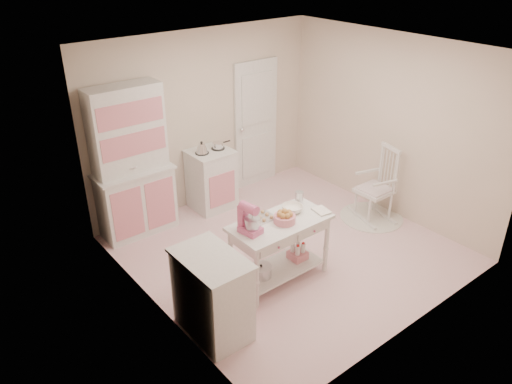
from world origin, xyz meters
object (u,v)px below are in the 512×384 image
(base_cabinet, at_px, (212,295))
(stand_mixer, at_px, (250,219))
(rocking_chair, at_px, (375,184))
(bread_basket, at_px, (285,219))
(work_table, at_px, (280,250))
(hutch, at_px, (132,163))
(stove, at_px, (211,179))

(base_cabinet, relative_size, stand_mixer, 2.71)
(rocking_chair, height_order, bread_basket, rocking_chair)
(base_cabinet, relative_size, work_table, 0.77)
(bread_basket, bearing_deg, hutch, 111.44)
(stove, height_order, base_cabinet, same)
(stove, bearing_deg, rocking_chair, -46.89)
(stove, bearing_deg, work_table, -101.04)
(work_table, bearing_deg, hutch, 111.43)
(hutch, distance_m, rocking_chair, 3.40)
(hutch, xyz_separation_m, bread_basket, (0.83, -2.11, -0.19))
(stove, relative_size, stand_mixer, 2.71)
(base_cabinet, xyz_separation_m, rocking_chair, (3.16, 0.51, 0.09))
(stand_mixer, bearing_deg, hutch, 91.37)
(stove, xyz_separation_m, work_table, (-0.39, -2.01, -0.06))
(rocking_chair, bearing_deg, stove, 148.20)
(hutch, relative_size, bread_basket, 8.32)
(hutch, xyz_separation_m, stand_mixer, (0.39, -2.04, -0.07))
(base_cabinet, xyz_separation_m, bread_basket, (1.15, 0.20, 0.39))
(rocking_chair, relative_size, stand_mixer, 3.24)
(hutch, height_order, bread_basket, hutch)
(rocking_chair, bearing_deg, base_cabinet, -155.77)
(base_cabinet, xyz_separation_m, stand_mixer, (0.71, 0.27, 0.51))
(rocking_chair, bearing_deg, work_table, -157.75)
(rocking_chair, relative_size, bread_basket, 4.40)
(base_cabinet, bearing_deg, work_table, 12.65)
(work_table, bearing_deg, rocking_chair, 7.15)
(rocking_chair, distance_m, stand_mixer, 2.50)
(stand_mixer, bearing_deg, work_table, -12.14)
(work_table, bearing_deg, stove, 78.96)
(hutch, bearing_deg, stove, -2.39)
(hutch, distance_m, stove, 1.33)
(stove, xyz_separation_m, bread_basket, (-0.37, -2.06, 0.39))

